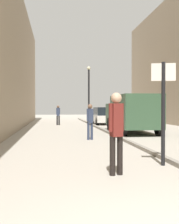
# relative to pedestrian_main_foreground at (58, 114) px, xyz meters

# --- Properties ---
(ground_plane) EXTENTS (80.00, 80.00, 0.00)m
(ground_plane) POSITION_rel_pedestrian_main_foreground_xyz_m (1.08, -8.91, -0.93)
(ground_plane) COLOR #A8A093
(kerb_strip) EXTENTS (0.16, 40.00, 0.12)m
(kerb_strip) POSITION_rel_pedestrian_main_foreground_xyz_m (2.66, -8.91, -0.87)
(kerb_strip) COLOR gray
(kerb_strip) RESTS_ON ground_plane
(pedestrian_main_foreground) EXTENTS (0.32, 0.21, 1.60)m
(pedestrian_main_foreground) POSITION_rel_pedestrian_main_foreground_xyz_m (0.00, 0.00, 0.00)
(pedestrian_main_foreground) COLOR black
(pedestrian_main_foreground) RESTS_ON ground_plane
(pedestrian_mid_block) EXTENTS (0.35, 0.25, 1.78)m
(pedestrian_mid_block) POSITION_rel_pedestrian_main_foreground_xyz_m (0.96, -17.20, 0.10)
(pedestrian_mid_block) COLOR black
(pedestrian_mid_block) RESTS_ON ground_plane
(pedestrian_far_crossing) EXTENTS (0.31, 0.22, 1.61)m
(pedestrian_far_crossing) POSITION_rel_pedestrian_main_foreground_xyz_m (1.24, -10.61, 0.00)
(pedestrian_far_crossing) COLOR #2D3851
(pedestrian_far_crossing) RESTS_ON ground_plane
(delivery_van) EXTENTS (2.06, 5.16, 2.13)m
(delivery_van) POSITION_rel_pedestrian_main_foreground_xyz_m (4.05, -7.50, 0.23)
(delivery_van) COLOR #335138
(delivery_van) RESTS_ON ground_plane
(parked_car) EXTENTS (1.85, 4.20, 1.45)m
(parked_car) POSITION_rel_pedestrian_main_foreground_xyz_m (3.96, 0.88, -0.21)
(parked_car) COLOR silver
(parked_car) RESTS_ON ground_plane
(street_sign_post) EXTENTS (0.59, 0.17, 2.60)m
(street_sign_post) POSITION_rel_pedestrian_main_foreground_xyz_m (2.35, -16.36, 0.62)
(street_sign_post) COLOR black
(street_sign_post) RESTS_ON ground_plane
(lamp_post) EXTENTS (0.28, 0.28, 4.76)m
(lamp_post) POSITION_rel_pedestrian_main_foreground_xyz_m (2.48, -0.36, 1.80)
(lamp_post) COLOR black
(lamp_post) RESTS_ON ground_plane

